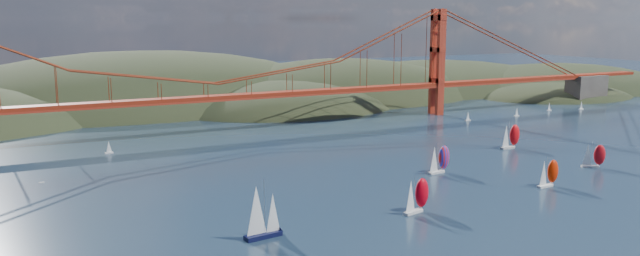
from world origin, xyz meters
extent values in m
ellipsoid|color=black|center=(-10.00, 300.00, -16.80)|extent=(300.00, 180.00, 96.00)
ellipsoid|color=black|center=(110.00, 270.00, -13.30)|extent=(220.00, 140.00, 76.00)
ellipsoid|color=black|center=(60.00, 240.00, -8.40)|extent=(140.00, 110.00, 48.00)
ellipsoid|color=black|center=(200.00, 290.00, -10.50)|extent=(260.00, 160.00, 60.00)
ellipsoid|color=black|center=(285.00, 250.00, -9.10)|extent=(220.00, 150.00, 52.00)
ellipsoid|color=black|center=(240.00, 210.00, -4.90)|extent=(120.00, 90.00, 28.00)
cube|color=maroon|center=(0.00, 180.00, 16.00)|extent=(440.00, 7.00, 1.60)
cube|color=maroon|center=(0.00, 180.00, 14.80)|extent=(440.00, 7.00, 0.80)
cube|color=maroon|center=(120.00, 180.00, 27.50)|extent=(4.00, 8.50, 55.00)
cube|color=#4C443D|center=(234.00, 180.00, 8.00)|extent=(24.00, 12.00, 16.00)
cube|color=maroon|center=(246.00, 180.00, 16.00)|extent=(52.00, 7.00, 1.60)
cube|color=black|center=(-32.88, 45.64, 0.54)|extent=(9.27, 3.70, 1.08)
cylinder|color=#99999E|center=(-32.43, 45.70, 7.59)|extent=(0.14, 0.14, 13.02)
cone|color=white|center=(-34.49, 45.42, 6.94)|extent=(5.68, 5.68, 11.46)
cone|color=white|center=(-30.20, 46.00, 5.64)|extent=(4.06, 4.06, 9.12)
cube|color=silver|center=(8.88, 44.89, 0.37)|extent=(6.44, 3.26, 0.74)
cylinder|color=#99999E|center=(9.18, 44.97, 5.40)|extent=(0.09, 0.09, 9.31)
cone|color=white|center=(7.80, 44.61, 4.93)|extent=(4.25, 4.25, 8.19)
ellipsoid|color=#C4000F|center=(12.18, 45.76, 4.93)|extent=(4.90, 3.75, 7.82)
cube|color=white|center=(59.52, 47.92, 0.34)|extent=(5.74, 1.98, 0.68)
cylinder|color=#99999E|center=(59.80, 47.94, 4.91)|extent=(0.08, 0.08, 8.47)
cone|color=white|center=(58.51, 47.84, 4.49)|extent=(3.38, 3.38, 7.45)
ellipsoid|color=red|center=(62.62, 48.14, 4.49)|extent=(4.12, 2.76, 7.11)
cube|color=silver|center=(92.56, 59.30, 0.33)|extent=(5.54, 4.13, 0.66)
cylinder|color=#99999E|center=(92.80, 59.16, 4.80)|extent=(0.08, 0.08, 8.28)
cone|color=white|center=(91.70, 59.80, 4.39)|extent=(4.23, 4.23, 7.29)
ellipsoid|color=red|center=(95.18, 57.76, 4.39)|extent=(4.56, 4.05, 6.96)
cube|color=silver|center=(89.95, 95.48, 0.39)|extent=(6.57, 2.20, 0.78)
cylinder|color=#99999E|center=(90.28, 95.49, 5.63)|extent=(0.10, 0.10, 9.71)
cone|color=white|center=(88.79, 95.41, 5.15)|extent=(3.84, 3.84, 8.55)
ellipsoid|color=red|center=(93.51, 95.69, 5.15)|extent=(4.69, 3.12, 8.16)
cube|color=silver|center=(40.66, 76.42, 0.37)|extent=(6.43, 2.62, 0.75)
cylinder|color=#99999E|center=(40.96, 76.46, 5.43)|extent=(0.09, 0.09, 9.36)
cone|color=white|center=(39.54, 76.26, 4.96)|extent=(3.96, 3.96, 8.24)
ellipsoid|color=red|center=(44.05, 76.91, 4.96)|extent=(4.72, 3.34, 7.86)
cube|color=silver|center=(-50.01, 157.13, 0.25)|extent=(3.00, 1.00, 0.50)
cone|color=white|center=(-50.01, 157.13, 2.60)|extent=(2.00, 2.00, 4.20)
cube|color=silver|center=(120.56, 154.85, 0.25)|extent=(3.00, 1.00, 0.50)
cone|color=white|center=(120.56, 154.85, 2.60)|extent=(2.00, 2.00, 4.20)
cube|color=silver|center=(152.73, 154.58, 0.25)|extent=(3.00, 1.00, 0.50)
cone|color=white|center=(152.73, 154.58, 2.60)|extent=(2.00, 2.00, 4.20)
cube|color=silver|center=(183.07, 161.21, 0.25)|extent=(3.00, 1.00, 0.50)
cone|color=white|center=(183.07, 161.21, 2.60)|extent=(2.00, 2.00, 4.20)
cube|color=silver|center=(202.77, 156.51, 0.25)|extent=(3.00, 1.00, 0.50)
cone|color=white|center=(202.77, 156.51, 2.60)|extent=(2.00, 2.00, 4.20)
ellipsoid|color=white|center=(-79.52, 25.27, 23.81)|extent=(0.90, 0.25, 0.17)
camera|label=1|loc=(-84.06, -82.91, 50.13)|focal=35.00mm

